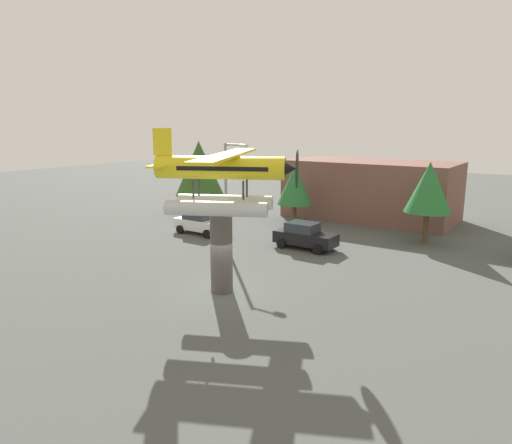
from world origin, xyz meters
The scene contains 10 objects.
ground_plane centered at (0.00, 0.00, 0.00)m, with size 140.00×140.00×0.00m, color #4C514C.
display_pedestal centered at (0.00, 0.00, 2.01)m, with size 1.10×1.10×4.03m, color #4C4742.
floatplane_monument centered at (0.12, 0.06, 5.70)m, with size 7.13×9.82×4.00m.
car_near_white centered at (-9.23, 8.85, 0.88)m, with size 4.20×2.02×1.76m.
car_mid_black centered at (-0.55, 9.56, 0.88)m, with size 4.20×2.02×1.76m.
streetlight_primary centered at (-4.97, 6.96, 4.12)m, with size 1.84×0.28×7.01m.
storefront_building centered at (-0.79, 22.00, 2.54)m, with size 14.28×7.14×5.09m, color brown.
tree_west centered at (-14.23, 14.50, 4.31)m, with size 4.41×4.41×6.77m.
tree_east centered at (-4.93, 15.72, 3.30)m, with size 2.86×2.86×4.92m.
tree_center_back centered at (5.77, 15.50, 3.96)m, with size 3.15×3.15×5.73m.
Camera 1 is at (13.84, -17.02, 8.16)m, focal length 32.30 mm.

